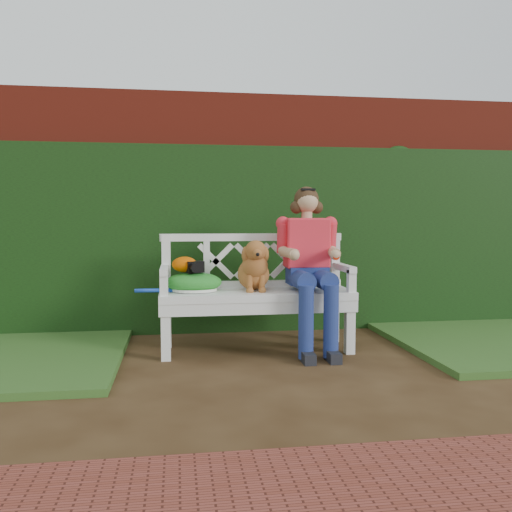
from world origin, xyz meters
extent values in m
plane|color=#311E0E|center=(0.00, 0.00, 0.00)|extent=(60.00, 60.00, 0.00)
cube|color=maroon|center=(0.00, 1.90, 1.10)|extent=(10.00, 0.30, 2.20)
cube|color=#163E0F|center=(0.00, 1.68, 0.85)|extent=(10.00, 0.18, 1.70)
cube|color=black|center=(-0.56, 0.88, 0.67)|extent=(0.16, 0.14, 0.09)
ellipsoid|color=#C44E01|center=(-0.63, 0.90, 0.69)|extent=(0.23, 0.20, 0.12)
camera|label=1|loc=(-0.69, -3.29, 1.05)|focal=38.00mm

